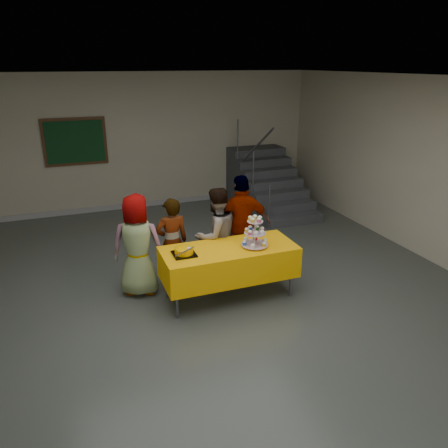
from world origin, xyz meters
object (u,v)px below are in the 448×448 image
object	(u,v)px
bake_table	(229,262)
bear_cake	(184,251)
schoolchild_d	(242,226)
staircase	(265,185)
noticeboard	(75,142)
cupcake_stand	(255,234)
schoolchild_c	(216,235)
schoolchild_b	(172,242)
schoolchild_a	(137,245)

from	to	relation	value
bake_table	bear_cake	world-z (taller)	bear_cake
bear_cake	schoolchild_d	world-z (taller)	schoolchild_d
staircase	noticeboard	xyz separation A→B (m)	(-4.08, 0.84, 1.11)
cupcake_stand	schoolchild_c	bearing A→B (deg)	118.19
noticeboard	bear_cake	bearing A→B (deg)	-76.70
schoolchild_b	staircase	world-z (taller)	staircase
cupcake_stand	schoolchild_b	xyz separation A→B (m)	(-1.00, 0.75, -0.28)
bake_table	schoolchild_d	world-z (taller)	schoolchild_d
schoolchild_d	noticeboard	bearing A→B (deg)	-55.70
schoolchild_a	schoolchild_c	world-z (taller)	schoolchild_a
bear_cake	schoolchild_c	world-z (taller)	schoolchild_c
schoolchild_b	schoolchild_d	bearing A→B (deg)	174.23
bake_table	schoolchild_a	world-z (taller)	schoolchild_a
staircase	cupcake_stand	bearing A→B (deg)	-117.59
schoolchild_b	noticeboard	distance (m)	4.16
bear_cake	noticeboard	size ratio (longest dim) A/B	0.28
schoolchild_d	noticeboard	world-z (taller)	noticeboard
schoolchild_a	staircase	world-z (taller)	staircase
schoolchild_b	staircase	distance (m)	4.29
schoolchild_b	bake_table	bearing A→B (deg)	130.84
schoolchild_d	schoolchild_a	bearing A→B (deg)	7.02
schoolchild_b	schoolchild_d	world-z (taller)	schoolchild_d
bear_cake	schoolchild_a	size ratio (longest dim) A/B	0.24
schoolchild_a	schoolchild_d	bearing A→B (deg)	-158.99
schoolchild_a	noticeboard	distance (m)	4.13
schoolchild_d	schoolchild_b	bearing A→B (deg)	2.67
schoolchild_a	schoolchild_d	world-z (taller)	schoolchild_d
schoolchild_a	schoolchild_c	distance (m)	1.18
schoolchild_c	schoolchild_a	bearing A→B (deg)	-16.39
schoolchild_d	schoolchild_c	bearing A→B (deg)	13.21
schoolchild_c	schoolchild_d	xyz separation A→B (m)	(0.44, 0.06, 0.07)
bake_table	schoolchild_b	bearing A→B (deg)	133.88
noticeboard	staircase	bearing A→B (deg)	-11.58
cupcake_stand	noticeboard	size ratio (longest dim) A/B	0.34
bear_cake	schoolchild_c	xyz separation A→B (m)	(0.66, 0.57, -0.09)
cupcake_stand	staircase	distance (m)	4.34
cupcake_stand	schoolchild_b	world-z (taller)	schoolchild_b
bake_table	schoolchild_b	size ratio (longest dim) A/B	1.38
bake_table	staircase	distance (m)	4.42
schoolchild_a	noticeboard	size ratio (longest dim) A/B	1.15
bake_table	bear_cake	size ratio (longest dim) A/B	5.25
schoolchild_a	schoolchild_c	xyz separation A→B (m)	(1.18, -0.02, -0.01)
cupcake_stand	schoolchild_a	size ratio (longest dim) A/B	0.30
schoolchild_b	schoolchild_c	size ratio (longest dim) A/B	0.92
schoolchild_a	schoolchild_d	xyz separation A→B (m)	(1.62, 0.05, 0.06)
bake_table	schoolchild_c	size ratio (longest dim) A/B	1.27
bake_table	schoolchild_d	bearing A→B (deg)	53.86
schoolchild_a	schoolchild_c	bearing A→B (deg)	-161.34
bear_cake	staircase	bearing A→B (deg)	51.38
cupcake_stand	schoolchild_a	bearing A→B (deg)	156.74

